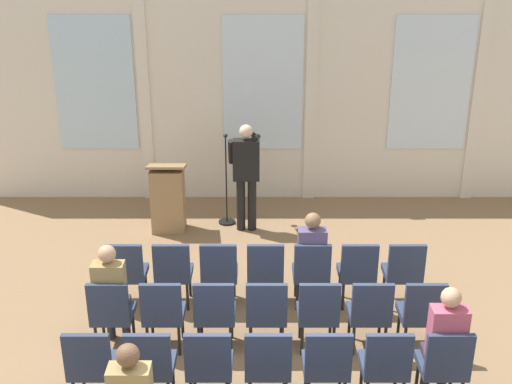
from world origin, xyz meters
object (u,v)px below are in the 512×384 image
chair_r2_c3 (266,363)px  audience_r2_c6 (442,339)px  chair_r0_c3 (263,270)px  chair_r1_c0 (109,311)px  chair_r2_c4 (324,362)px  chair_r2_c5 (383,362)px  chair_r0_c4 (309,270)px  chair_r1_c1 (161,311)px  lectern (165,198)px  chair_r2_c6 (442,362)px  chair_r1_c4 (316,310)px  chair_r0_c0 (124,270)px  chair_r0_c1 (171,270)px  chair_r1_c5 (367,310)px  mic_stand (224,204)px  speaker (244,170)px  chair_r2_c1 (148,363)px  chair_r2_c2 (207,363)px  chair_r1_c2 (212,311)px  chair_r0_c5 (355,270)px  chair_r0_c2 (217,270)px  audience_r0_c4 (309,253)px  chair_r1_c3 (264,311)px  audience_r1_c0 (109,292)px  chair_r1_c6 (419,310)px  chair_r0_c6 (401,270)px  chair_r2_c0 (89,363)px

chair_r2_c3 → audience_r2_c6: audience_r2_c6 is taller
chair_r0_c3 → chair_r1_c0: size_ratio=1.00×
chair_r2_c4 → chair_r2_c5: (0.59, 0.00, 0.00)m
chair_r0_c4 → chair_r1_c1: same height
lectern → chair_r0_c3: 2.79m
chair_r2_c4 → chair_r2_c6: (1.17, 0.00, 0.00)m
chair_r1_c4 → chair_r2_c5: same height
chair_r0_c0 → chair_r2_c5: (2.93, -1.90, 0.00)m
chair_r0_c0 → chair_r0_c1: (0.59, 0.00, 0.00)m
chair_r1_c0 → chair_r1_c1: same height
audience_r2_c6 → chair_r0_c3: bearing=134.0°
chair_r0_c0 → chair_r1_c5: bearing=-18.0°
mic_stand → chair_r2_c5: mic_stand is taller
speaker → chair_r0_c3: size_ratio=1.88×
chair_r0_c4 → chair_r2_c4: size_ratio=1.00×
chair_r1_c5 → chair_r2_c1: (-2.35, -0.95, 0.00)m
chair_r1_c1 → chair_r2_c1: (0.00, -0.95, 0.00)m
chair_r2_c2 → chair_r1_c2: bearing=90.0°
chair_r2_c4 → chair_r0_c5: bearing=72.9°
chair_r0_c2 → chair_r1_c0: 1.51m
audience_r0_c4 → chair_r2_c6: (1.17, -1.98, -0.19)m
chair_r0_c2 → chair_r0_c4: bearing=0.0°
mic_stand → chair_r1_c3: size_ratio=1.65×
chair_r2_c6 → chair_r1_c3: bearing=151.6°
chair_r1_c2 → chair_r2_c6: 2.53m
audience_r1_c0 → chair_r1_c6: 3.53m
chair_r0_c4 → chair_r2_c2: same height
mic_stand → chair_r0_c4: 2.86m
speaker → chair_r2_c6: (2.03, -4.26, -0.50)m
chair_r2_c3 → audience_r0_c4: bearing=73.5°
lectern → chair_r0_c4: (2.12, -2.33, -0.02)m
chair_r1_c0 → chair_r1_c2: size_ratio=1.00×
chair_r0_c0 → chair_r2_c1: (0.59, -1.90, 0.00)m
lectern → audience_r1_c0: 3.21m
chair_r0_c6 → chair_r2_c5: bearing=-107.1°
chair_r1_c4 → chair_r2_c0: (-2.35, -0.95, 0.00)m
chair_r2_c5 → audience_r2_c6: size_ratio=0.69×
chair_r0_c1 → chair_r1_c6: (2.93, -0.95, 0.00)m
chair_r1_c1 → chair_r0_c5: bearing=22.1°
chair_r0_c1 → chair_r1_c0: (-0.59, -0.95, 0.00)m
chair_r0_c3 → chair_r2_c5: 2.23m
chair_r0_c4 → chair_r2_c6: size_ratio=1.00×
chair_r1_c0 → chair_r1_c3: bearing=0.0°
chair_r2_c6 → chair_r1_c4: bearing=141.0°
chair_r1_c6 → chair_r2_c5: same height
lectern → chair_r1_c0: 3.29m
lectern → chair_r1_c6: 4.65m
chair_r0_c0 → audience_r0_c4: (2.35, 0.08, 0.19)m
chair_r0_c2 → chair_r2_c2: (0.00, -1.90, 0.00)m
lectern → audience_r2_c6: (3.29, -4.15, 0.20)m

